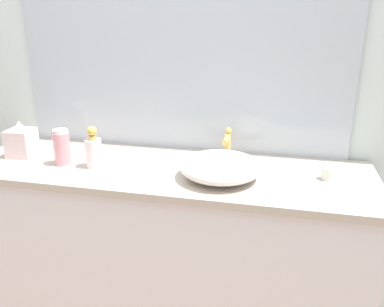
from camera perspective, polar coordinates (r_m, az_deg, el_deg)
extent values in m
cube|color=silver|center=(1.90, -1.77, 14.01)|extent=(6.00, 0.06, 2.60)
cube|color=white|center=(1.91, -3.67, -14.56)|extent=(1.72, 0.51, 0.83)
cube|color=#BDB09E|center=(1.71, -3.97, -2.50)|extent=(1.76, 0.55, 0.03)
cube|color=#B2BCC6|center=(1.85, -1.82, 18.09)|extent=(1.56, 0.01, 1.16)
ellipsoid|color=silver|center=(1.58, 4.14, -1.89)|extent=(0.33, 0.33, 0.10)
cylinder|color=#E0AA50|center=(1.75, 5.16, 0.81)|extent=(0.03, 0.03, 0.13)
cylinder|color=#E0AA50|center=(1.69, 4.99, 1.98)|extent=(0.02, 0.09, 0.02)
sphere|color=#E0AA50|center=(1.75, 5.31, 3.32)|extent=(0.03, 0.03, 0.03)
cylinder|color=white|center=(1.73, -14.06, 0.03)|extent=(0.07, 0.07, 0.12)
cylinder|color=gold|center=(1.71, -14.25, 2.24)|extent=(0.03, 0.03, 0.02)
sphere|color=gold|center=(1.71, -14.33, 3.20)|extent=(0.04, 0.04, 0.04)
cylinder|color=gold|center=(1.70, -14.50, 3.09)|extent=(0.02, 0.02, 0.02)
cylinder|color=pink|center=(1.80, -18.33, 0.70)|extent=(0.07, 0.07, 0.14)
cylinder|color=silver|center=(1.78, -18.59, 3.09)|extent=(0.06, 0.06, 0.01)
cube|color=beige|center=(1.98, -23.47, 1.41)|extent=(0.12, 0.12, 0.13)
cone|color=white|center=(1.95, -23.79, 3.68)|extent=(0.06, 0.06, 0.04)
cylinder|color=silver|center=(1.65, 19.06, -2.81)|extent=(0.05, 0.05, 0.05)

